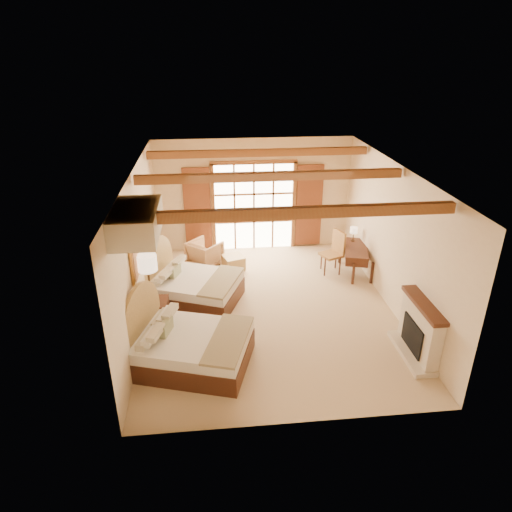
{
  "coord_description": "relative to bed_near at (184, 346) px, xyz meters",
  "views": [
    {
      "loc": [
        -1.23,
        -8.87,
        5.48
      ],
      "look_at": [
        -0.28,
        0.2,
        1.24
      ],
      "focal_mm": 32.0,
      "sensor_mm": 36.0,
      "label": 1
    }
  ],
  "objects": [
    {
      "name": "ceiling_beams",
      "position": [
        1.84,
        1.81,
        2.67
      ],
      "size": [
        5.39,
        4.6,
        0.18
      ],
      "primitive_type": null,
      "color": "brown",
      "rests_on": "ceiling"
    },
    {
      "name": "french_doors",
      "position": [
        1.84,
        5.25,
        0.84
      ],
      "size": [
        3.95,
        0.08,
        2.6
      ],
      "color": "white",
      "rests_on": "ground"
    },
    {
      "name": "armchair",
      "position": [
        0.39,
        4.18,
        -0.05
      ],
      "size": [
        1.1,
        1.1,
        0.72
      ],
      "primitive_type": "imported",
      "rotation": [
        0.0,
        0.0,
        -3.87
      ],
      "color": "tan",
      "rests_on": "floor"
    },
    {
      "name": "ceiling",
      "position": [
        1.84,
        1.81,
        2.79
      ],
      "size": [
        7.0,
        7.0,
        0.0
      ],
      "primitive_type": "plane",
      "rotation": [
        3.14,
        0.0,
        0.0
      ],
      "color": "#AD7439",
      "rests_on": "ground"
    },
    {
      "name": "painting",
      "position": [
        -0.87,
        1.06,
        1.34
      ],
      "size": [
        0.06,
        0.95,
        0.75
      ],
      "color": "#CC8D3E",
      "rests_on": "wall_left"
    },
    {
      "name": "floor_lamp",
      "position": [
        -0.66,
        1.05,
        1.12
      ],
      "size": [
        0.38,
        0.38,
        1.81
      ],
      "color": "#362416",
      "rests_on": "floor"
    },
    {
      "name": "wall_back",
      "position": [
        1.84,
        5.31,
        1.19
      ],
      "size": [
        5.5,
        0.0,
        5.5
      ],
      "primitive_type": "plane",
      "rotation": [
        1.57,
        0.0,
        0.0
      ],
      "color": "beige",
      "rests_on": "ground"
    },
    {
      "name": "desk_chair",
      "position": [
        3.71,
        3.47,
        -0.06
      ],
      "size": [
        0.66,
        0.64,
        1.13
      ],
      "rotation": [
        0.0,
        0.0,
        0.38
      ],
      "color": "#A57435",
      "rests_on": "floor"
    },
    {
      "name": "desk_lamp",
      "position": [
        4.35,
        3.81,
        0.6
      ],
      "size": [
        0.19,
        0.19,
        0.38
      ],
      "color": "#362416",
      "rests_on": "desk"
    },
    {
      "name": "fireplace",
      "position": [
        4.43,
        -0.19,
        0.1
      ],
      "size": [
        0.46,
        1.4,
        1.16
      ],
      "color": "beige",
      "rests_on": "ground"
    },
    {
      "name": "ottoman",
      "position": [
        1.15,
        3.91,
        -0.23
      ],
      "size": [
        0.64,
        0.64,
        0.37
      ],
      "primitive_type": "cube",
      "rotation": [
        0.0,
        0.0,
        0.31
      ],
      "color": "tan",
      "rests_on": "floor"
    },
    {
      "name": "wall_right",
      "position": [
        4.59,
        1.81,
        1.19
      ],
      "size": [
        0.0,
        7.0,
        7.0
      ],
      "primitive_type": "plane",
      "rotation": [
        1.57,
        0.0,
        -1.57
      ],
      "color": "beige",
      "rests_on": "ground"
    },
    {
      "name": "nightstand",
      "position": [
        -0.65,
        1.28,
        -0.08
      ],
      "size": [
        0.58,
        0.58,
        0.66
      ],
      "primitive_type": "cube",
      "rotation": [
        0.0,
        0.0,
        -0.06
      ],
      "color": "#462518",
      "rests_on": "floor"
    },
    {
      "name": "bed_near",
      "position": [
        0.0,
        0.0,
        0.0
      ],
      "size": [
        2.5,
        2.1,
        1.36
      ],
      "rotation": [
        0.0,
        0.0,
        -0.3
      ],
      "color": "#462518",
      "rests_on": "floor"
    },
    {
      "name": "wall_left",
      "position": [
        -0.91,
        1.81,
        1.19
      ],
      "size": [
        0.0,
        7.0,
        7.0
      ],
      "primitive_type": "plane",
      "rotation": [
        1.57,
        0.0,
        1.57
      ],
      "color": "beige",
      "rests_on": "ground"
    },
    {
      "name": "floor",
      "position": [
        1.84,
        1.81,
        -0.41
      ],
      "size": [
        7.0,
        7.0,
        0.0
      ],
      "primitive_type": "plane",
      "color": "tan",
      "rests_on": "ground"
    },
    {
      "name": "canopy_valance",
      "position": [
        -0.56,
        -0.19,
        2.54
      ],
      "size": [
        0.7,
        1.4,
        0.45
      ],
      "primitive_type": "cube",
      "color": "beige",
      "rests_on": "ceiling"
    },
    {
      "name": "bed_far",
      "position": [
        0.01,
        2.33,
        -0.02
      ],
      "size": [
        2.51,
        2.13,
        1.31
      ],
      "rotation": [
        0.0,
        0.0,
        -0.38
      ],
      "color": "#462518",
      "rests_on": "floor"
    },
    {
      "name": "desk",
      "position": [
        4.31,
        3.37,
        -0.03
      ],
      "size": [
        0.91,
        1.44,
        0.72
      ],
      "rotation": [
        0.0,
        0.0,
        -0.27
      ],
      "color": "#462518",
      "rests_on": "floor"
    }
  ]
}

